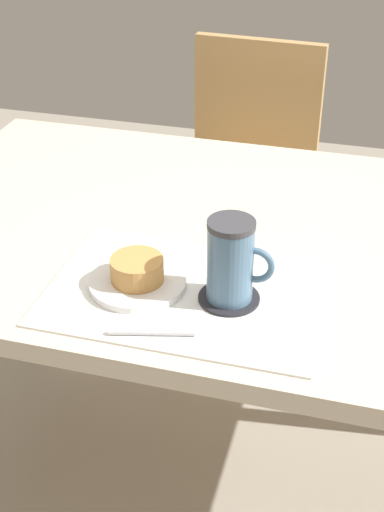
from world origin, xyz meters
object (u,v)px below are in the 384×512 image
object	(u,v)px
wooden_chair	(244,176)
coffee_mug	(232,260)
dining_table	(251,265)
pastry	(137,269)
pastry_plate	(138,283)

from	to	relation	value
wooden_chair	coffee_mug	world-z (taller)	coffee_mug
dining_table	pastry	world-z (taller)	pastry
dining_table	coffee_mug	distance (m)	0.27
wooden_chair	pastry	distance (m)	1.04
pastry_plate	dining_table	bearing A→B (deg)	56.79
dining_table	wooden_chair	world-z (taller)	wooden_chair
wooden_chair	pastry	bearing A→B (deg)	95.00
wooden_chair	dining_table	bearing A→B (deg)	106.08
dining_table	coffee_mug	world-z (taller)	coffee_mug
pastry_plate	pastry	bearing A→B (deg)	0.00
wooden_chair	coffee_mug	size ratio (longest dim) A/B	6.11
wooden_chair	pastry_plate	bearing A→B (deg)	95.00
dining_table	coffee_mug	bearing A→B (deg)	-87.91
pastry_plate	wooden_chair	bearing A→B (deg)	91.20
pastry	coffee_mug	size ratio (longest dim) A/B	0.63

